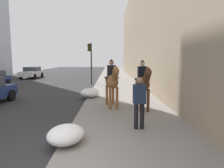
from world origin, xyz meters
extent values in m
cube|color=gray|center=(0.00, -2.07, 0.06)|extent=(120.00, 4.14, 0.12)
ellipsoid|color=brown|center=(5.40, -1.45, 1.35)|extent=(1.58, 0.82, 0.66)
cylinder|color=brown|center=(4.99, -1.69, 0.63)|extent=(0.13, 0.13, 1.03)
cylinder|color=brown|center=(4.93, -1.37, 0.63)|extent=(0.13, 0.13, 1.03)
cylinder|color=brown|center=(5.87, -1.52, 0.63)|extent=(0.13, 0.13, 1.03)
cylinder|color=brown|center=(5.82, -1.21, 0.63)|extent=(0.13, 0.13, 1.03)
cylinder|color=brown|center=(4.64, -1.59, 1.69)|extent=(0.67, 0.39, 0.68)
ellipsoid|color=brown|center=(4.44, -1.63, 1.94)|extent=(0.66, 0.33, 0.49)
cylinder|color=black|center=(6.10, -1.32, 1.25)|extent=(0.30, 0.15, 0.55)
cube|color=black|center=(5.45, -1.44, 1.53)|extent=(0.54, 0.67, 0.08)
cube|color=black|center=(5.45, -1.44, 1.84)|extent=(0.34, 0.42, 0.55)
sphere|color=tan|center=(5.45, -1.44, 2.24)|extent=(0.22, 0.22, 0.22)
cone|color=black|center=(5.45, -1.44, 2.36)|extent=(0.23, 0.23, 0.10)
ellipsoid|color=#4C2B16|center=(4.93, -2.83, 1.31)|extent=(1.54, 0.68, 0.66)
cylinder|color=#4C2B16|center=(4.49, -3.02, 0.62)|extent=(0.13, 0.13, 0.99)
cylinder|color=#4C2B16|center=(4.47, -2.71, 0.62)|extent=(0.13, 0.13, 0.99)
cylinder|color=#4C2B16|center=(5.39, -2.95, 0.62)|extent=(0.13, 0.13, 0.99)
cylinder|color=#4C2B16|center=(5.36, -2.63, 0.62)|extent=(0.13, 0.13, 0.99)
cylinder|color=#4C2B16|center=(4.16, -2.89, 1.66)|extent=(0.65, 0.33, 0.68)
ellipsoid|color=#4C2B16|center=(3.95, -2.91, 1.91)|extent=(0.64, 0.27, 0.49)
cylinder|color=black|center=(5.64, -2.77, 1.21)|extent=(0.29, 0.12, 0.55)
cube|color=black|center=(4.98, -2.83, 1.49)|extent=(0.49, 0.63, 0.08)
cube|color=black|center=(4.98, -2.83, 1.81)|extent=(0.31, 0.40, 0.55)
sphere|color=#D8AD8C|center=(4.98, -2.83, 2.20)|extent=(0.22, 0.22, 0.22)
cone|color=black|center=(4.98, -2.83, 2.32)|extent=(0.22, 0.22, 0.10)
cylinder|color=black|center=(2.29, -2.22, 0.54)|extent=(0.14, 0.14, 0.85)
cylinder|color=black|center=(2.30, -2.42, 0.54)|extent=(0.14, 0.14, 0.85)
cube|color=#1E2D47|center=(2.30, -2.32, 1.28)|extent=(0.28, 0.41, 0.62)
sphere|color=#8C664C|center=(2.30, -2.32, 1.71)|extent=(0.22, 0.22, 0.22)
cylinder|color=black|center=(7.48, 4.35, 0.32)|extent=(0.65, 0.25, 0.64)
cube|color=silver|center=(21.89, 8.65, 0.62)|extent=(4.52, 1.77, 0.60)
cube|color=#262D38|center=(22.16, 8.66, 1.18)|extent=(2.33, 1.53, 0.52)
cylinder|color=black|center=(20.51, 7.78, 0.32)|extent=(0.64, 0.23, 0.64)
cylinder|color=black|center=(20.49, 9.48, 0.32)|extent=(0.64, 0.23, 0.64)
cylinder|color=black|center=(23.30, 7.83, 0.32)|extent=(0.64, 0.23, 0.64)
cylinder|color=black|center=(23.27, 9.52, 0.32)|extent=(0.64, 0.23, 0.64)
cylinder|color=black|center=(13.89, 7.74, 0.32)|extent=(0.64, 0.22, 0.64)
cylinder|color=black|center=(14.92, 0.37, 1.94)|extent=(0.12, 0.12, 3.89)
cube|color=#2D280C|center=(14.92, 0.55, 3.49)|extent=(0.20, 0.24, 0.70)
sphere|color=red|center=(14.92, 0.68, 3.71)|extent=(0.14, 0.14, 0.14)
sphere|color=orange|center=(14.92, 0.68, 3.49)|extent=(0.14, 0.14, 0.14)
sphere|color=green|center=(14.92, 0.68, 3.27)|extent=(0.14, 0.14, 0.14)
ellipsoid|color=white|center=(1.24, -0.15, 0.35)|extent=(1.30, 1.00, 0.45)
ellipsoid|color=white|center=(8.03, -0.15, 0.38)|extent=(1.50, 1.16, 0.52)
camera|label=1|loc=(-4.14, -1.36, 2.39)|focal=32.54mm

